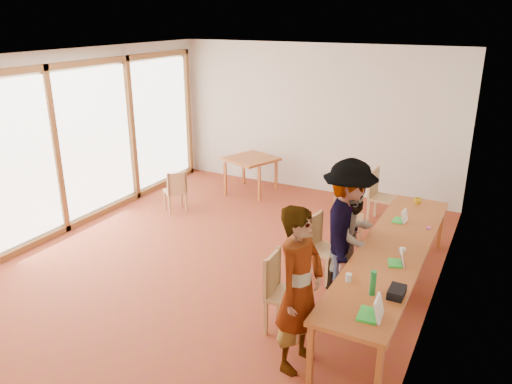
% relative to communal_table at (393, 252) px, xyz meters
% --- Properties ---
extents(ground, '(8.00, 8.00, 0.00)m').
position_rel_communal_table_xyz_m(ground, '(-2.50, -0.35, -0.70)').
color(ground, maroon).
rests_on(ground, ground).
extents(wall_back, '(6.00, 0.10, 3.00)m').
position_rel_communal_table_xyz_m(wall_back, '(-2.50, 3.65, 0.80)').
color(wall_back, beige).
rests_on(wall_back, ground).
extents(wall_right, '(0.10, 8.00, 3.00)m').
position_rel_communal_table_xyz_m(wall_right, '(0.50, -0.35, 0.80)').
color(wall_right, beige).
rests_on(wall_right, ground).
extents(window_wall, '(0.10, 8.00, 3.00)m').
position_rel_communal_table_xyz_m(window_wall, '(-5.46, -0.35, 0.80)').
color(window_wall, white).
rests_on(window_wall, ground).
extents(ceiling, '(6.00, 8.00, 0.04)m').
position_rel_communal_table_xyz_m(ceiling, '(-2.50, -0.35, 2.32)').
color(ceiling, white).
rests_on(ceiling, wall_back).
extents(communal_table, '(0.80, 4.00, 0.75)m').
position_rel_communal_table_xyz_m(communal_table, '(0.00, 0.00, 0.00)').
color(communal_table, '#B45B28').
rests_on(communal_table, ground).
extents(side_table, '(0.90, 0.90, 0.75)m').
position_rel_communal_table_xyz_m(side_table, '(-3.55, 2.85, -0.03)').
color(side_table, '#B45B28').
rests_on(side_table, ground).
extents(chair_near, '(0.46, 0.46, 0.51)m').
position_rel_communal_table_xyz_m(chair_near, '(-1.02, -1.20, -0.12)').
color(chair_near, tan).
rests_on(chair_near, ground).
extents(chair_mid, '(0.51, 0.51, 0.49)m').
position_rel_communal_table_xyz_m(chair_mid, '(-1.07, 0.19, -0.14)').
color(chair_mid, tan).
rests_on(chair_mid, ground).
extents(chair_far, '(0.56, 0.56, 0.53)m').
position_rel_communal_table_xyz_m(chair_far, '(-1.08, 1.28, -0.09)').
color(chair_far, tan).
rests_on(chair_far, ground).
extents(chair_empty, '(0.48, 0.48, 0.51)m').
position_rel_communal_table_xyz_m(chair_empty, '(-0.83, 2.54, -0.12)').
color(chair_empty, tan).
rests_on(chair_empty, ground).
extents(chair_spare, '(0.52, 0.52, 0.43)m').
position_rel_communal_table_xyz_m(chair_spare, '(-4.27, 1.24, -0.21)').
color(chair_spare, tan).
rests_on(chair_spare, ground).
extents(person_near, '(0.53, 0.72, 1.81)m').
position_rel_communal_table_xyz_m(person_near, '(-0.57, -1.70, 0.20)').
color(person_near, gray).
rests_on(person_near, ground).
extents(person_mid, '(0.81, 0.91, 1.54)m').
position_rel_communal_table_xyz_m(person_mid, '(-0.56, 0.10, 0.07)').
color(person_mid, gray).
rests_on(person_mid, ground).
extents(person_far, '(0.88, 1.30, 1.85)m').
position_rel_communal_table_xyz_m(person_far, '(-0.59, -0.07, 0.22)').
color(person_far, gray).
rests_on(person_far, ground).
extents(laptop_near, '(0.25, 0.28, 0.22)m').
position_rel_communal_table_xyz_m(laptop_near, '(0.17, -1.61, 0.11)').
color(laptop_near, green).
rests_on(laptop_near, communal_table).
extents(laptop_mid, '(0.23, 0.25, 0.18)m').
position_rel_communal_table_xyz_m(laptop_mid, '(0.15, -0.40, 0.10)').
color(laptop_mid, green).
rests_on(laptop_mid, communal_table).
extents(laptop_far, '(0.20, 0.23, 0.18)m').
position_rel_communal_table_xyz_m(laptop_far, '(-0.10, 0.91, 0.10)').
color(laptop_far, green).
rests_on(laptop_far, communal_table).
extents(yellow_mug, '(0.13, 0.13, 0.09)m').
position_rel_communal_table_xyz_m(yellow_mug, '(-0.03, 1.74, 0.09)').
color(yellow_mug, gold).
rests_on(yellow_mug, communal_table).
extents(green_bottle, '(0.07, 0.07, 0.28)m').
position_rel_communal_table_xyz_m(green_bottle, '(0.05, -1.21, 0.19)').
color(green_bottle, '#217E38').
rests_on(green_bottle, communal_table).
extents(clear_glass, '(0.07, 0.07, 0.09)m').
position_rel_communal_table_xyz_m(clear_glass, '(-0.26, -1.05, 0.09)').
color(clear_glass, silver).
rests_on(clear_glass, communal_table).
extents(condiment_cup, '(0.08, 0.08, 0.06)m').
position_rel_communal_table_xyz_m(condiment_cup, '(0.12, -0.07, 0.08)').
color(condiment_cup, white).
rests_on(condiment_cup, communal_table).
extents(pink_phone, '(0.05, 0.10, 0.01)m').
position_rel_communal_table_xyz_m(pink_phone, '(0.29, 0.84, 0.05)').
color(pink_phone, '#D43B93').
rests_on(pink_phone, communal_table).
extents(black_pouch, '(0.16, 0.26, 0.09)m').
position_rel_communal_table_xyz_m(black_pouch, '(0.28, -1.11, 0.09)').
color(black_pouch, black).
rests_on(black_pouch, communal_table).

